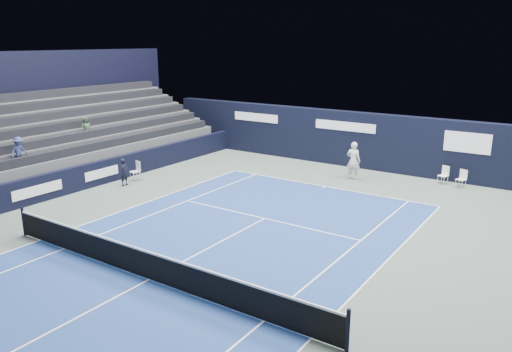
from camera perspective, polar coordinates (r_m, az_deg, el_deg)
The scene contains 12 objects.
ground at distance 16.92m, azimuth -7.23°, elevation -9.13°, with size 48.00×48.00×0.00m, color #4C5A52.
court_surface at distance 15.62m, azimuth -12.13°, elevation -11.51°, with size 10.97×23.77×0.01m, color navy.
folding_chair_back_a at distance 26.58m, azimuth 20.78°, elevation 0.44°, with size 0.51×0.53×0.91m.
folding_chair_back_b at distance 26.19m, azimuth 22.49°, elevation -0.16°, with size 0.50×0.49×0.89m.
line_judge_chair at distance 26.19m, azimuth -13.51°, elevation 0.73°, with size 0.54×0.52×1.00m.
line_judge at distance 25.35m, azimuth -14.82°, elevation 0.44°, with size 0.50×0.33×1.37m, color black.
court_markings at distance 15.62m, azimuth -12.13°, elevation -11.49°, with size 11.03×23.83×0.00m.
tennis_net at distance 15.40m, azimuth -12.23°, elevation -9.83°, with size 12.90×0.10×1.10m.
back_sponsor_wall at distance 28.48m, azimuth 12.16°, elevation 4.00°, with size 26.00×0.63×3.10m.
side_barrier_left at distance 25.90m, azimuth -17.47°, elevation 0.35°, with size 0.33×22.00×1.20m.
spectator_stand at distance 29.18m, azimuth -20.83°, elevation 4.41°, with size 6.00×18.00×6.40m.
tennis_player at distance 26.11m, azimuth 11.07°, elevation 1.75°, with size 0.74×0.87×1.95m.
Camera 1 is at (10.26, -9.51, 6.96)m, focal length 35.00 mm.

